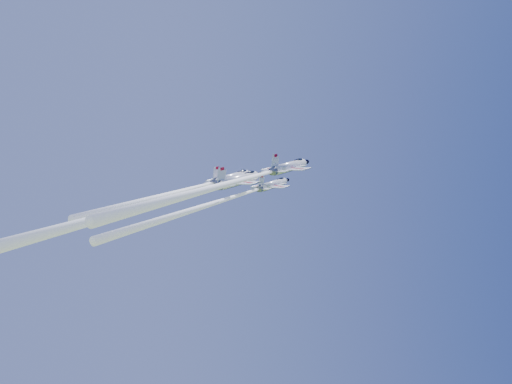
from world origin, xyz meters
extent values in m
cylinder|color=white|center=(4.69, 3.32, 95.08)|extent=(3.97, 5.71, 10.48)
cone|color=white|center=(9.06, 7.12, 97.21)|extent=(2.61, 2.84, 2.58)
cone|color=black|center=(10.08, 8.00, 97.71)|extent=(1.32, 1.43, 1.29)
cone|color=slate|center=(0.67, -0.19, 93.11)|extent=(2.46, 2.52, 1.69)
ellipsoid|color=black|center=(7.43, 5.58, 97.02)|extent=(2.58, 2.52, 1.78)
cube|color=black|center=(6.47, 4.70, 96.78)|extent=(0.83, 0.79, 0.59)
cube|color=white|center=(3.99, 2.75, 94.51)|extent=(8.22, 8.14, 2.45)
cube|color=white|center=(5.39, 5.38, 95.76)|extent=(2.76, 2.55, 1.20)
cube|color=white|center=(6.89, 3.83, 95.46)|extent=(2.76, 2.55, 1.20)
cube|color=white|center=(1.26, 0.35, 93.31)|extent=(4.41, 4.39, 1.31)
cube|color=white|center=(1.22, 0.02, 94.73)|extent=(1.98, 2.25, 3.16)
cube|color=#AB081B|center=(1.22, -0.21, 95.91)|extent=(0.92, 0.92, 0.83)
cube|color=black|center=(4.82, 3.59, 94.34)|extent=(6.50, 5.73, 3.17)
sphere|color=white|center=(0.51, -0.33, 93.03)|extent=(0.92, 0.98, 0.84)
cone|color=white|center=(-16.01, -14.72, 84.96)|extent=(9.70, 17.93, 44.41)
cylinder|color=white|center=(-4.61, 3.80, 96.15)|extent=(4.67, 6.71, 12.32)
cone|color=white|center=(0.53, 8.27, 98.65)|extent=(3.07, 3.34, 3.03)
cone|color=black|center=(1.72, 9.31, 99.24)|extent=(1.55, 1.68, 1.52)
cone|color=slate|center=(-9.34, -0.33, 93.83)|extent=(2.89, 2.96, 1.99)
ellipsoid|color=black|center=(-1.40, 6.45, 98.43)|extent=(3.03, 2.96, 2.09)
cube|color=black|center=(-2.52, 5.42, 98.14)|extent=(0.97, 0.93, 0.70)
cube|color=white|center=(-5.43, 3.13, 95.48)|extent=(9.66, 9.57, 2.88)
cube|color=white|center=(-3.79, 6.22, 96.95)|extent=(3.24, 2.99, 1.41)
cube|color=white|center=(-2.03, 4.41, 96.59)|extent=(3.24, 2.99, 1.41)
cube|color=white|center=(-8.64, 0.31, 94.07)|extent=(5.19, 5.16, 1.54)
cube|color=white|center=(-8.69, -0.07, 95.74)|extent=(2.32, 2.65, 3.71)
cube|color=#AB081B|center=(-8.69, -0.35, 97.13)|extent=(1.08, 1.08, 0.97)
cube|color=black|center=(-4.46, 4.11, 95.27)|extent=(7.64, 6.74, 3.72)
sphere|color=white|center=(-9.52, -0.48, 93.74)|extent=(1.08, 1.16, 0.98)
cone|color=white|center=(-22.77, -12.02, 87.27)|extent=(8.62, 15.20, 36.02)
cylinder|color=white|center=(5.18, -7.13, 96.56)|extent=(4.69, 6.75, 12.38)
cone|color=white|center=(10.34, -2.63, 99.08)|extent=(3.09, 3.35, 3.04)
cone|color=black|center=(11.54, -1.59, 99.67)|extent=(1.56, 1.69, 1.53)
cone|color=slate|center=(0.42, -11.27, 94.24)|extent=(2.90, 2.97, 2.00)
ellipsoid|color=black|center=(8.41, -4.46, 98.86)|extent=(3.04, 2.97, 2.10)
cube|color=black|center=(7.28, -5.49, 98.57)|extent=(0.98, 0.93, 0.70)
cube|color=white|center=(4.35, -7.80, 95.90)|extent=(9.71, 9.62, 2.89)
cube|color=white|center=(6.00, -4.69, 97.37)|extent=(3.26, 3.01, 1.42)
cube|color=white|center=(7.77, -6.52, 97.01)|extent=(3.26, 3.01, 1.42)
cube|color=white|center=(1.13, -10.64, 94.48)|extent=(5.21, 5.19, 1.55)
cube|color=white|center=(1.08, -11.02, 96.16)|extent=(2.34, 2.66, 3.73)
cube|color=#AB081B|center=(1.07, -11.30, 97.55)|extent=(1.09, 1.08, 0.98)
cube|color=black|center=(5.33, -6.81, 95.69)|extent=(7.68, 6.77, 3.74)
sphere|color=white|center=(0.24, -11.43, 94.15)|extent=(1.09, 1.16, 0.99)
cone|color=white|center=(-16.27, -25.81, 86.08)|extent=(10.11, 18.32, 44.58)
cylinder|color=white|center=(-4.42, -1.88, 94.31)|extent=(5.05, 7.26, 13.32)
cone|color=white|center=(1.13, 2.95, 97.03)|extent=(3.32, 3.61, 3.28)
cone|color=black|center=(2.42, 4.08, 97.66)|extent=(1.67, 1.82, 1.64)
cone|color=slate|center=(-9.54, -6.34, 91.81)|extent=(3.12, 3.20, 2.15)
ellipsoid|color=black|center=(-0.95, 0.99, 96.79)|extent=(3.27, 3.20, 2.26)
cube|color=black|center=(-2.16, -0.12, 96.47)|extent=(1.05, 1.00, 0.76)
cube|color=white|center=(-5.31, -2.61, 93.60)|extent=(10.45, 10.35, 3.11)
cube|color=white|center=(-3.54, 0.74, 95.18)|extent=(3.51, 3.24, 1.53)
cube|color=white|center=(-1.64, -1.22, 94.79)|extent=(3.51, 3.24, 1.53)
cube|color=white|center=(-8.78, -5.66, 92.07)|extent=(5.61, 5.58, 1.66)
cube|color=white|center=(-8.84, -6.07, 93.88)|extent=(2.51, 2.86, 4.01)
cube|color=#AB081B|center=(-8.84, -6.37, 95.38)|extent=(1.17, 1.16, 1.05)
cube|color=black|center=(-4.26, -1.54, 93.37)|extent=(8.26, 7.29, 4.03)
sphere|color=white|center=(-9.74, -6.51, 91.72)|extent=(1.17, 1.25, 1.06)
cone|color=white|center=(-28.21, -22.60, 82.69)|extent=(11.19, 20.38, 49.82)
camera|label=1|loc=(-30.63, -116.45, 65.80)|focal=40.00mm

